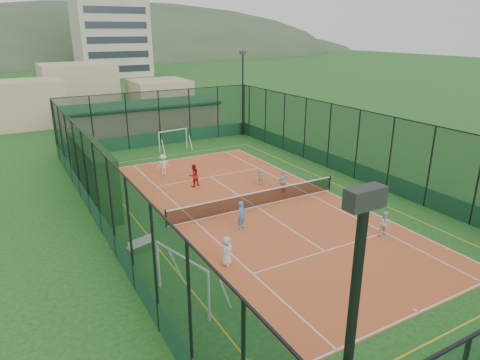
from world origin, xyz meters
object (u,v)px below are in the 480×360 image
object	(u,v)px
futsal_goal_near	(182,280)
child_near_mid	(242,215)
child_far_right	(283,182)
child_far_back	(261,176)
apartment_tower	(108,6)
futsal_goal_far	(173,140)
child_far_left	(163,165)
floodlight_ne	(243,94)
white_bench	(140,243)
clubhouse	(143,119)
child_near_right	(385,224)
coach	(194,175)
child_near_left	(227,251)

from	to	relation	value
futsal_goal_near	child_near_mid	size ratio (longest dim) A/B	2.06
child_far_right	child_far_back	bearing A→B (deg)	-85.92
apartment_tower	futsal_goal_far	bearing A→B (deg)	-99.82
futsal_goal_near	child_far_left	size ratio (longest dim) A/B	2.07
futsal_goal_near	child_far_right	bearing A→B (deg)	-67.72
futsal_goal_far	futsal_goal_near	bearing A→B (deg)	-117.35
floodlight_ne	child_far_left	world-z (taller)	floodlight_ne
apartment_tower	child_far_left	distance (m)	76.32
apartment_tower	child_near_mid	distance (m)	86.56
futsal_goal_near	apartment_tower	bearing A→B (deg)	-27.84
child_far_right	apartment_tower	bearing A→B (deg)	-105.67
white_bench	futsal_goal_far	size ratio (longest dim) A/B	0.52
clubhouse	white_bench	bearing A→B (deg)	-108.06
child_near_right	child_far_left	distance (m)	16.51
child_far_left	coach	distance (m)	3.47
child_far_right	coach	distance (m)	6.12
floodlight_ne	clubhouse	size ratio (longest dim) A/B	0.54
clubhouse	white_bench	xyz separation A→B (m)	(-7.80, -23.92, -1.16)
floodlight_ne	coach	bearing A→B (deg)	-132.43
clubhouse	child_far_left	size ratio (longest dim) A/B	9.60
child_far_back	child_near_left	bearing A→B (deg)	65.21
floodlight_ne	apartment_tower	bearing A→B (deg)	87.02
floodlight_ne	futsal_goal_far	bearing A→B (deg)	-166.58
child_near_left	coach	world-z (taller)	coach
floodlight_ne	futsal_goal_far	size ratio (longest dim) A/B	2.94
floodlight_ne	child_near_left	bearing A→B (deg)	-121.53
white_bench	child_far_back	distance (m)	11.36
apartment_tower	white_bench	xyz separation A→B (m)	(-19.80, -83.92, -14.59)
floodlight_ne	futsal_goal_near	size ratio (longest dim) A/B	2.52
clubhouse	child_near_right	bearing A→B (deg)	-82.40
floodlight_ne	child_far_left	distance (m)	14.40
clubhouse	child_near_right	world-z (taller)	clubhouse
child_near_right	child_far_back	size ratio (longest dim) A/B	1.15
clubhouse	child_far_back	bearing A→B (deg)	-82.92
child_far_left	child_near_right	bearing A→B (deg)	112.09
apartment_tower	child_far_right	bearing A→B (deg)	-96.49
futsal_goal_far	child_near_mid	bearing A→B (deg)	-105.82
child_far_left	child_near_mid	bearing A→B (deg)	91.33
floodlight_ne	child_near_right	bearing A→B (deg)	-101.63
child_far_left	coach	size ratio (longest dim) A/B	1.00
child_near_mid	child_far_left	bearing A→B (deg)	60.53
child_near_mid	child_far_left	distance (m)	10.70
futsal_goal_far	child_far_right	world-z (taller)	futsal_goal_far
futsal_goal_far	child_near_left	distance (m)	20.40
white_bench	child_near_left	size ratio (longest dim) A/B	1.04
child_near_left	clubhouse	bearing A→B (deg)	46.28
futsal_goal_near	child_far_back	world-z (taller)	futsal_goal_near
child_near_right	child_far_right	size ratio (longest dim) A/B	0.90
futsal_goal_far	child_far_left	world-z (taller)	futsal_goal_far
apartment_tower	child_near_right	xyz separation A→B (m)	(-8.18, -88.62, -14.31)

